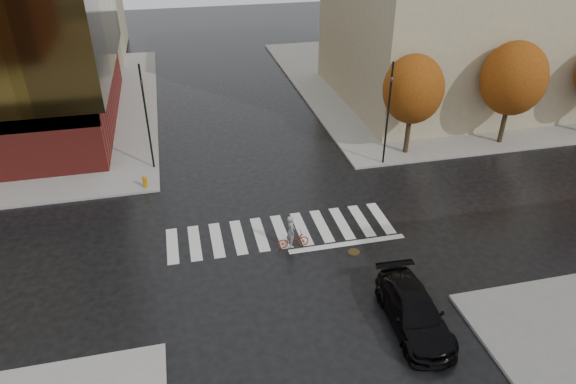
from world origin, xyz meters
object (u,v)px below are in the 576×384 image
at_px(cyclist, 292,237).
at_px(fire_hydrant, 145,181).
at_px(traffic_light_nw, 146,112).
at_px(traffic_light_ne, 388,109).
at_px(sedan, 414,312).

relative_size(cyclist, fire_hydrant, 2.35).
height_order(traffic_light_nw, traffic_light_ne, traffic_light_nw).
bearing_deg(traffic_light_ne, traffic_light_nw, -2.14).
relative_size(traffic_light_ne, fire_hydrant, 8.47).
xyz_separation_m(sedan, traffic_light_ne, (4.19, 13.43, 3.07)).
bearing_deg(traffic_light_ne, sedan, 81.25).
bearing_deg(traffic_light_nw, traffic_light_ne, 84.59).
bearing_deg(traffic_light_ne, fire_hydrant, 7.80).
relative_size(sedan, cyclist, 2.72).
bearing_deg(cyclist, traffic_light_nw, 32.36).
bearing_deg(cyclist, fire_hydrant, 42.41).
bearing_deg(sedan, cyclist, 121.83).
height_order(cyclist, traffic_light_nw, traffic_light_nw).
relative_size(sedan, traffic_light_nw, 0.75).
xyz_separation_m(cyclist, traffic_light_nw, (-6.56, 9.93, 3.19)).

